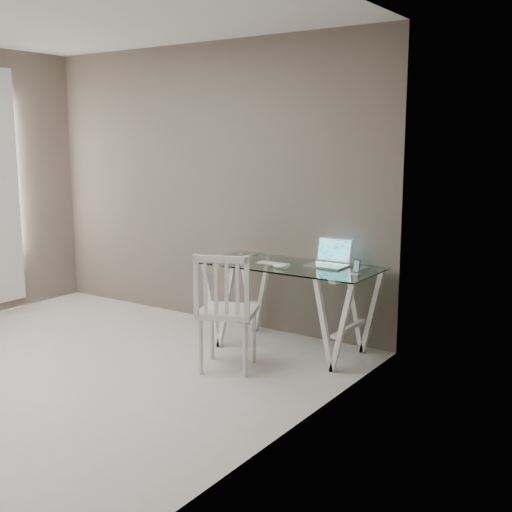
{
  "coord_description": "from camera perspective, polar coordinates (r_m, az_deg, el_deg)",
  "views": [
    {
      "loc": [
        3.91,
        -2.73,
        1.77
      ],
      "look_at": [
        1.05,
        1.53,
        0.85
      ],
      "focal_mm": 45.0,
      "sensor_mm": 36.0,
      "label": 1
    }
  ],
  "objects": [
    {
      "name": "laptop",
      "position": [
        5.39,
        6.59,
        -0.27
      ],
      "size": [
        0.32,
        0.28,
        0.23
      ],
      "color": "silver",
      "rests_on": "desk"
    },
    {
      "name": "room",
      "position": [
        4.83,
        -21.71,
        8.81
      ],
      "size": [
        4.5,
        4.52,
        2.71
      ],
      "color": "beige",
      "rests_on": "ground"
    },
    {
      "name": "desk",
      "position": [
        5.49,
        3.06,
        -4.49
      ],
      "size": [
        1.5,
        0.7,
        0.75
      ],
      "color": "silver",
      "rests_on": "ground"
    },
    {
      "name": "chair",
      "position": [
        4.94,
        -2.75,
        -4.53
      ],
      "size": [
        0.57,
        0.57,
        0.94
      ],
      "rotation": [
        0.0,
        0.0,
        0.41
      ],
      "color": "silver",
      "rests_on": "ground"
    },
    {
      "name": "mouse",
      "position": [
        5.25,
        2.09,
        -0.89
      ],
      "size": [
        0.11,
        0.07,
        0.04
      ],
      "primitive_type": "ellipsoid",
      "color": "white",
      "rests_on": "desk"
    },
    {
      "name": "phone_dock",
      "position": [
        5.06,
        8.89,
        -1.28
      ],
      "size": [
        0.06,
        0.06,
        0.12
      ],
      "color": "white",
      "rests_on": "desk"
    },
    {
      "name": "keyboard",
      "position": [
        5.42,
        1.51,
        -0.69
      ],
      "size": [
        0.29,
        0.12,
        0.01
      ],
      "primitive_type": "cube",
      "color": "silver",
      "rests_on": "desk"
    }
  ]
}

